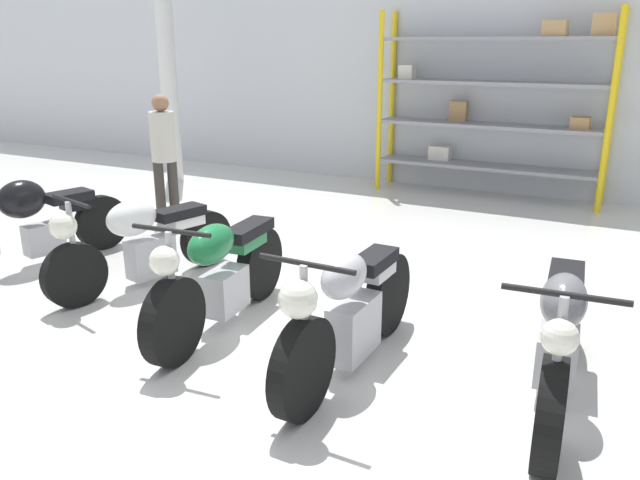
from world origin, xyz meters
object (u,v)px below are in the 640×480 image
(motorcycle_green, at_px, (221,274))
(motorcycle_silver, at_px, (349,312))
(person_browsing, at_px, (164,148))
(shelving_rack, at_px, (493,101))
(motorcycle_black, at_px, (33,220))
(motorcycle_grey, at_px, (559,337))
(motorcycle_white, at_px, (142,241))

(motorcycle_green, distance_m, motorcycle_silver, 1.25)
(motorcycle_green, distance_m, person_browsing, 3.52)
(shelving_rack, distance_m, motorcycle_black, 6.48)
(motorcycle_grey, bearing_deg, motorcycle_silver, -83.74)
(motorcycle_silver, distance_m, motorcycle_grey, 1.39)
(motorcycle_black, relative_size, motorcycle_silver, 1.00)
(motorcycle_white, distance_m, motorcycle_grey, 3.87)
(motorcycle_white, relative_size, motorcycle_green, 1.00)
(shelving_rack, relative_size, motorcycle_grey, 1.56)
(shelving_rack, distance_m, motorcycle_grey, 5.96)
(motorcycle_green, bearing_deg, person_browsing, -137.22)
(motorcycle_black, bearing_deg, motorcycle_white, 108.58)
(motorcycle_green, relative_size, motorcycle_grey, 0.93)
(motorcycle_white, relative_size, motorcycle_grey, 0.93)
(motorcycle_green, height_order, person_browsing, person_browsing)
(motorcycle_white, bearing_deg, motorcycle_grey, 99.37)
(shelving_rack, bearing_deg, motorcycle_silver, -86.58)
(motorcycle_black, relative_size, person_browsing, 1.24)
(person_browsing, bearing_deg, motorcycle_black, 123.51)
(shelving_rack, height_order, motorcycle_black, shelving_rack)
(motorcycle_grey, bearing_deg, person_browsing, -118.18)
(motorcycle_white, xyz_separation_m, person_browsing, (-1.33, 1.92, 0.52))
(shelving_rack, distance_m, person_browsing, 4.83)
(shelving_rack, height_order, motorcycle_silver, shelving_rack)
(motorcycle_white, xyz_separation_m, motorcycle_grey, (3.85, -0.36, 0.01))
(motorcycle_black, relative_size, motorcycle_white, 1.01)
(motorcycle_black, height_order, motorcycle_white, motorcycle_black)
(motorcycle_white, height_order, motorcycle_grey, motorcycle_grey)
(motorcycle_black, bearing_deg, person_browsing, -167.22)
(motorcycle_white, bearing_deg, person_browsing, -130.63)
(shelving_rack, height_order, motorcycle_green, shelving_rack)
(motorcycle_grey, bearing_deg, motorcycle_white, -99.77)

